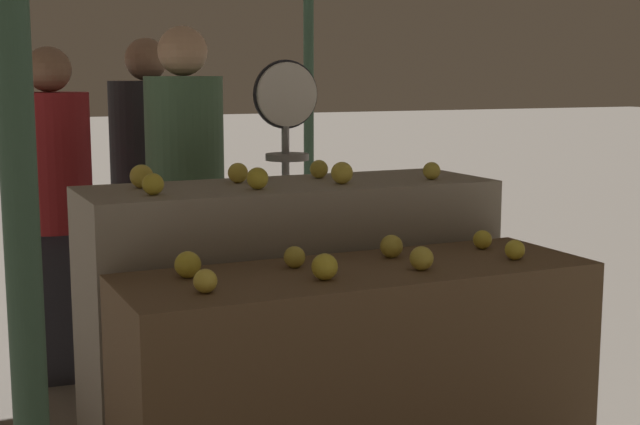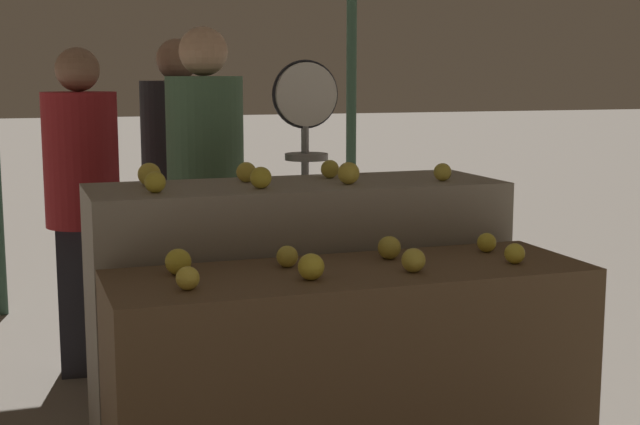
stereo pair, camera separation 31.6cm
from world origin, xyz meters
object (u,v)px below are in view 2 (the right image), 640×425
at_px(person_customer_left, 82,190).
at_px(person_customer_right, 180,175).
at_px(produce_scale, 306,149).
at_px(person_vendor_at_scale, 206,184).

height_order(person_customer_left, person_customer_right, person_customer_right).
height_order(produce_scale, person_customer_left, person_customer_left).
bearing_deg(produce_scale, person_customer_right, 119.21).
xyz_separation_m(produce_scale, person_customer_right, (-0.45, 0.80, -0.19)).
bearing_deg(person_vendor_at_scale, person_customer_left, -56.52).
bearing_deg(person_customer_left, person_customer_right, -148.88).
bearing_deg(person_customer_right, produce_scale, 109.73).
relative_size(person_customer_left, person_customer_right, 0.97).
bearing_deg(produce_scale, person_vendor_at_scale, 163.30).
bearing_deg(person_customer_right, person_customer_left, 17.28).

